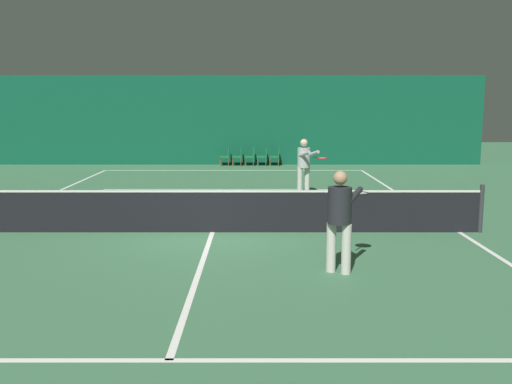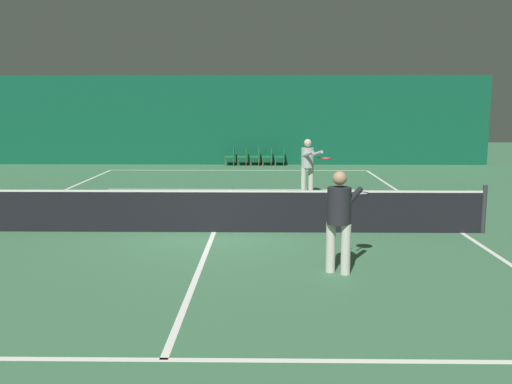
# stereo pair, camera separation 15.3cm
# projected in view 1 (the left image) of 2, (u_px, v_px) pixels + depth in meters

# --- Properties ---
(ground_plane) EXTENTS (60.00, 60.00, 0.00)m
(ground_plane) POSITION_uv_depth(u_px,v_px,m) (214.00, 232.00, 12.67)
(ground_plane) COLOR #3D704C
(backdrop_curtain) EXTENTS (23.00, 0.12, 4.12)m
(backdrop_curtain) POSITION_uv_depth(u_px,v_px,m) (236.00, 120.00, 26.47)
(backdrop_curtain) COLOR #0F5138
(backdrop_curtain) RESTS_ON ground
(court_line_baseline_far) EXTENTS (11.00, 0.10, 0.00)m
(court_line_baseline_far) POSITION_uv_depth(u_px,v_px,m) (235.00, 170.00, 24.43)
(court_line_baseline_far) COLOR white
(court_line_baseline_far) RESTS_ON ground
(court_line_service_far) EXTENTS (8.25, 0.10, 0.00)m
(court_line_service_far) POSITION_uv_depth(u_px,v_px,m) (228.00, 189.00, 18.99)
(court_line_service_far) COLOR white
(court_line_service_far) RESTS_ON ground
(court_line_service_near) EXTENTS (8.25, 0.10, 0.00)m
(court_line_service_near) POSITION_uv_depth(u_px,v_px,m) (170.00, 360.00, 6.34)
(court_line_service_near) COLOR white
(court_line_service_near) RESTS_ON ground
(court_line_sideline_right) EXTENTS (0.10, 23.80, 0.00)m
(court_line_sideline_right) POSITION_uv_depth(u_px,v_px,m) (461.00, 232.00, 12.66)
(court_line_sideline_right) COLOR white
(court_line_sideline_right) RESTS_ON ground
(court_line_centre) EXTENTS (0.10, 12.80, 0.00)m
(court_line_centre) POSITION_uv_depth(u_px,v_px,m) (214.00, 232.00, 12.67)
(court_line_centre) COLOR white
(court_line_centre) RESTS_ON ground
(tennis_net) EXTENTS (12.00, 0.10, 1.07)m
(tennis_net) POSITION_uv_depth(u_px,v_px,m) (213.00, 210.00, 12.59)
(tennis_net) COLOR black
(tennis_net) RESTS_ON ground
(player_near) EXTENTS (0.99, 1.38, 1.73)m
(player_near) POSITION_uv_depth(u_px,v_px,m) (342.00, 214.00, 9.52)
(player_near) COLOR beige
(player_near) RESTS_ON ground
(player_far) EXTENTS (0.97, 1.39, 1.74)m
(player_far) POSITION_uv_depth(u_px,v_px,m) (306.00, 162.00, 17.80)
(player_far) COLOR beige
(player_far) RESTS_ON ground
(courtside_chair_0) EXTENTS (0.44, 0.44, 0.84)m
(courtside_chair_0) POSITION_uv_depth(u_px,v_px,m) (227.00, 155.00, 26.16)
(courtside_chair_0) COLOR brown
(courtside_chair_0) RESTS_ON ground
(courtside_chair_1) EXTENTS (0.44, 0.44, 0.84)m
(courtside_chair_1) POSITION_uv_depth(u_px,v_px,m) (240.00, 155.00, 26.16)
(courtside_chair_1) COLOR brown
(courtside_chair_1) RESTS_ON ground
(courtside_chair_2) EXTENTS (0.44, 0.44, 0.84)m
(courtside_chair_2) POSITION_uv_depth(u_px,v_px,m) (252.00, 155.00, 26.16)
(courtside_chair_2) COLOR brown
(courtside_chair_2) RESTS_ON ground
(courtside_chair_3) EXTENTS (0.44, 0.44, 0.84)m
(courtside_chair_3) POSITION_uv_depth(u_px,v_px,m) (265.00, 155.00, 26.16)
(courtside_chair_3) COLOR brown
(courtside_chair_3) RESTS_ON ground
(courtside_chair_4) EXTENTS (0.44, 0.44, 0.84)m
(courtside_chair_4) POSITION_uv_depth(u_px,v_px,m) (277.00, 155.00, 26.16)
(courtside_chair_4) COLOR brown
(courtside_chair_4) RESTS_ON ground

